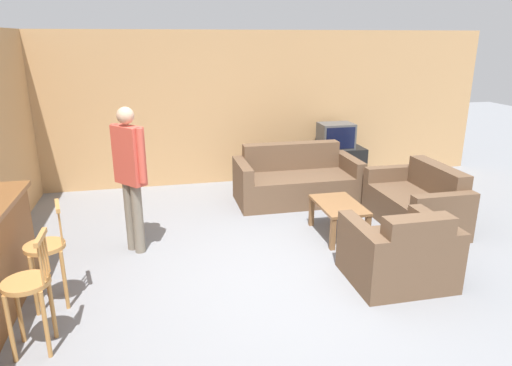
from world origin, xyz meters
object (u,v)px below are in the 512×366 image
(bar_chair_near, at_px, (30,291))
(coffee_table, at_px, (339,209))
(bar_chair_mid, at_px, (47,254))
(loveseat_right, at_px, (417,203))
(armchair_near, at_px, (399,254))
(person_by_window, at_px, (130,171))
(tv_unit, at_px, (334,164))
(tv, at_px, (336,136))
(couch_far, at_px, (296,181))

(bar_chair_near, xyz_separation_m, coffee_table, (3.30, 1.62, -0.18))
(bar_chair_mid, bearing_deg, loveseat_right, 13.22)
(armchair_near, distance_m, person_by_window, 3.12)
(bar_chair_mid, relative_size, coffee_table, 1.19)
(tv_unit, bearing_deg, tv, -90.00)
(coffee_table, height_order, person_by_window, person_by_window)
(armchair_near, distance_m, tv, 3.62)
(tv, xyz_separation_m, person_by_window, (-3.41, -2.15, 0.17))
(tv_unit, bearing_deg, loveseat_right, -80.76)
(couch_far, bearing_deg, armchair_near, -83.70)
(bar_chair_mid, xyz_separation_m, person_by_window, (0.75, 1.05, 0.46))
(coffee_table, distance_m, person_by_window, 2.64)
(couch_far, height_order, loveseat_right, couch_far)
(bar_chair_near, relative_size, tv_unit, 0.98)
(bar_chair_near, height_order, tv, tv)
(couch_far, xyz_separation_m, tv_unit, (0.98, 0.84, -0.01))
(tv, bearing_deg, bar_chair_near, -136.92)
(bar_chair_mid, distance_m, loveseat_right, 4.63)
(loveseat_right, xyz_separation_m, tv_unit, (-0.35, 2.15, -0.00))
(tv_unit, relative_size, person_by_window, 0.60)
(armchair_near, height_order, coffee_table, armchair_near)
(bar_chair_mid, relative_size, loveseat_right, 0.70)
(coffee_table, xyz_separation_m, person_by_window, (-2.56, 0.12, 0.64))
(bar_chair_near, bearing_deg, tv, 43.08)
(bar_chair_near, distance_m, loveseat_right, 4.83)
(person_by_window, bearing_deg, coffee_table, -2.61)
(armchair_near, xyz_separation_m, tv_unit, (0.69, 3.52, -0.01))
(bar_chair_mid, bearing_deg, tv_unit, 37.65)
(bar_chair_mid, height_order, coffee_table, bar_chair_mid)
(bar_chair_near, relative_size, couch_far, 0.54)
(armchair_near, relative_size, person_by_window, 0.58)
(armchair_near, xyz_separation_m, person_by_window, (-2.72, 1.36, 0.69))
(bar_chair_mid, bearing_deg, tv, 37.63)
(bar_chair_near, height_order, bar_chair_mid, same)
(bar_chair_mid, distance_m, couch_far, 3.96)
(armchair_near, bearing_deg, person_by_window, 153.41)
(armchair_near, height_order, tv, tv)
(bar_chair_near, height_order, coffee_table, bar_chair_near)
(bar_chair_mid, relative_size, armchair_near, 1.01)
(bar_chair_mid, xyz_separation_m, couch_far, (3.18, 2.36, -0.23))
(loveseat_right, distance_m, tv_unit, 2.18)
(bar_chair_mid, xyz_separation_m, coffee_table, (3.30, 0.94, -0.18))
(couch_far, xyz_separation_m, armchair_near, (0.30, -2.67, 0.00))
(tv_unit, bearing_deg, coffee_table, -110.55)
(armchair_near, height_order, loveseat_right, armchair_near)
(bar_chair_near, xyz_separation_m, tv_unit, (4.16, 3.89, -0.24))
(person_by_window, bearing_deg, loveseat_right, 0.10)
(bar_chair_near, bearing_deg, loveseat_right, 21.12)
(bar_chair_mid, relative_size, person_by_window, 0.58)
(tv_unit, xyz_separation_m, tv, (0.00, -0.00, 0.52))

